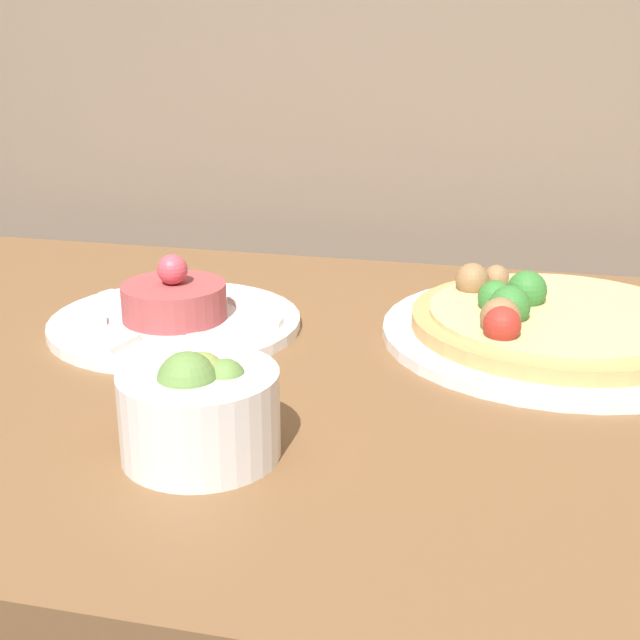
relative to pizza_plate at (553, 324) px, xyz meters
The scene contains 4 objects.
dining_table 0.28m from the pizza_plate, 151.88° to the right, with size 1.09×0.66×0.77m.
pizza_plate is the anchor object (origin of this frame).
tartare_plate 0.34m from the pizza_plate, behind, with size 0.23×0.23×0.07m.
small_bowl 0.36m from the pizza_plate, 129.38° to the right, with size 0.10×0.10×0.08m.
Camera 1 is at (0.18, -0.32, 1.04)m, focal length 50.00 mm.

